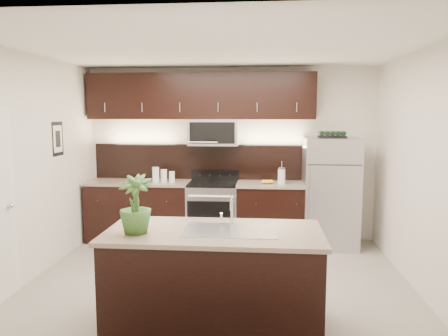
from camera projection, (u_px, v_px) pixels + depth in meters
name	position (u px, v px, depth m)	size (l,w,h in m)	color
ground	(218.00, 284.00, 5.12)	(4.50, 4.50, 0.00)	gray
room_walls	(208.00, 140.00, 4.88)	(4.52, 4.02, 2.71)	beige
counter_run	(200.00, 212.00, 6.77)	(3.51, 0.65, 0.94)	black
upper_fixtures	(202.00, 104.00, 6.71)	(3.49, 0.40, 1.66)	black
island	(214.00, 280.00, 4.01)	(1.96, 0.96, 0.94)	black
sink_faucet	(230.00, 229.00, 3.95)	(0.84, 0.50, 0.28)	silver
refrigerator	(330.00, 193.00, 6.50)	(0.79, 0.71, 1.63)	#B2B2B7
wine_rack	(332.00, 135.00, 6.39)	(0.40, 0.25, 0.10)	black
plant	(135.00, 204.00, 3.83)	(0.29, 0.29, 0.52)	#356026
canisters	(162.00, 175.00, 6.71)	(0.35, 0.11, 0.23)	silver
french_press	(282.00, 176.00, 6.54)	(0.11, 0.11, 0.33)	silver
bananas	(263.00, 182.00, 6.55)	(0.20, 0.16, 0.06)	gold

